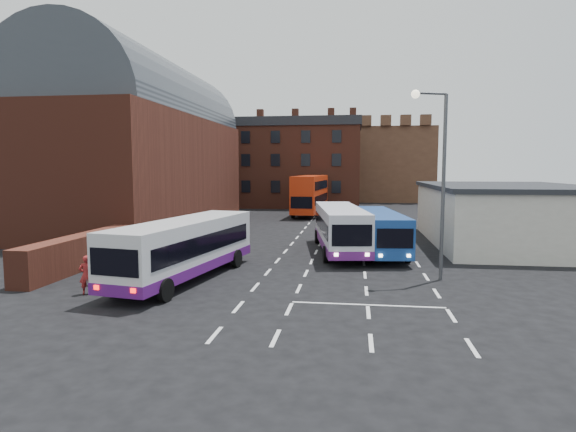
# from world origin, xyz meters

# --- Properties ---
(ground) EXTENTS (180.00, 180.00, 0.00)m
(ground) POSITION_xyz_m (0.00, 0.00, 0.00)
(ground) COLOR black
(railway_station) EXTENTS (12.00, 28.00, 16.00)m
(railway_station) POSITION_xyz_m (-15.50, 21.00, 7.64)
(railway_station) COLOR #602B1E
(railway_station) RESTS_ON ground
(forecourt_wall) EXTENTS (1.20, 10.00, 1.80)m
(forecourt_wall) POSITION_xyz_m (-10.20, 2.00, 0.90)
(forecourt_wall) COLOR #602B1E
(forecourt_wall) RESTS_ON ground
(cream_building) EXTENTS (10.40, 16.40, 4.25)m
(cream_building) POSITION_xyz_m (15.00, 14.00, 2.16)
(cream_building) COLOR beige
(cream_building) RESTS_ON ground
(brick_terrace) EXTENTS (22.00, 10.00, 11.00)m
(brick_terrace) POSITION_xyz_m (-6.00, 46.00, 5.50)
(brick_terrace) COLOR brown
(brick_terrace) RESTS_ON ground
(castle_keep) EXTENTS (22.00, 22.00, 12.00)m
(castle_keep) POSITION_xyz_m (6.00, 66.00, 6.00)
(castle_keep) COLOR brown
(castle_keep) RESTS_ON ground
(bus_white_outbound) EXTENTS (4.14, 10.91, 2.91)m
(bus_white_outbound) POSITION_xyz_m (-3.66, 0.25, 1.72)
(bus_white_outbound) COLOR silver
(bus_white_outbound) RESTS_ON ground
(bus_white_inbound) EXTENTS (3.98, 10.93, 2.92)m
(bus_white_inbound) POSITION_xyz_m (3.52, 8.91, 1.72)
(bus_white_inbound) COLOR silver
(bus_white_inbound) RESTS_ON ground
(bus_blue) EXTENTS (3.36, 9.88, 2.64)m
(bus_blue) POSITION_xyz_m (6.00, 8.86, 1.56)
(bus_blue) COLOR navy
(bus_blue) RESTS_ON ground
(bus_red_double) EXTENTS (3.45, 11.54, 4.56)m
(bus_red_double) POSITION_xyz_m (-0.67, 33.27, 2.42)
(bus_red_double) COLOR red
(bus_red_double) RESTS_ON ground
(street_lamp) EXTENTS (1.75, 0.80, 8.98)m
(street_lamp) POSITION_xyz_m (8.30, 1.73, 5.42)
(street_lamp) COLOR #484A4D
(street_lamp) RESTS_ON ground
(pedestrian_red) EXTENTS (0.73, 0.65, 1.68)m
(pedestrian_red) POSITION_xyz_m (-6.91, -2.97, 0.84)
(pedestrian_red) COLOR maroon
(pedestrian_red) RESTS_ON ground
(pedestrian_beige) EXTENTS (0.94, 0.87, 1.55)m
(pedestrian_beige) POSITION_xyz_m (-7.39, -1.24, 0.78)
(pedestrian_beige) COLOR tan
(pedestrian_beige) RESTS_ON ground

